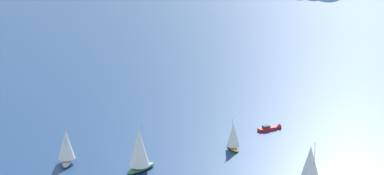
{
  "coord_description": "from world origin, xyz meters",
  "views": [
    {
      "loc": [
        -152.21,
        28.83,
        71.55
      ],
      "look_at": [
        0.0,
        0.0,
        27.76
      ],
      "focal_mm": 67.6,
      "sensor_mm": 36.0,
      "label": 1
    }
  ],
  "objects_px": {
    "sailboat_inshore": "(66,146)",
    "sailboat_trailing": "(310,167)",
    "motorboat_ahead": "(270,128)",
    "sailboat_mid_cluster": "(139,150)",
    "sailboat_offshore": "(233,136)"
  },
  "relations": [
    {
      "from": "sailboat_inshore",
      "to": "sailboat_trailing",
      "type": "distance_m",
      "value": 64.04
    },
    {
      "from": "sailboat_inshore",
      "to": "motorboat_ahead",
      "type": "distance_m",
      "value": 63.02
    },
    {
      "from": "motorboat_ahead",
      "to": "sailboat_mid_cluster",
      "type": "bearing_deg",
      "value": 120.39
    },
    {
      "from": "sailboat_mid_cluster",
      "to": "motorboat_ahead",
      "type": "bearing_deg",
      "value": -59.61
    },
    {
      "from": "motorboat_ahead",
      "to": "sailboat_offshore",
      "type": "bearing_deg",
      "value": 133.19
    },
    {
      "from": "sailboat_trailing",
      "to": "motorboat_ahead",
      "type": "bearing_deg",
      "value": -4.29
    },
    {
      "from": "sailboat_offshore",
      "to": "motorboat_ahead",
      "type": "bearing_deg",
      "value": -46.81
    },
    {
      "from": "sailboat_mid_cluster",
      "to": "sailboat_inshore",
      "type": "bearing_deg",
      "value": 63.58
    },
    {
      "from": "sailboat_trailing",
      "to": "sailboat_mid_cluster",
      "type": "bearing_deg",
      "value": 64.25
    },
    {
      "from": "sailboat_offshore",
      "to": "sailboat_mid_cluster",
      "type": "relative_size",
      "value": 0.69
    },
    {
      "from": "sailboat_inshore",
      "to": "sailboat_trailing",
      "type": "relative_size",
      "value": 0.85
    },
    {
      "from": "sailboat_inshore",
      "to": "sailboat_mid_cluster",
      "type": "xyz_separation_m",
      "value": [
        -9.12,
        -18.35,
        0.98
      ]
    },
    {
      "from": "sailboat_mid_cluster",
      "to": "sailboat_trailing",
      "type": "bearing_deg",
      "value": -115.75
    },
    {
      "from": "sailboat_offshore",
      "to": "sailboat_mid_cluster",
      "type": "xyz_separation_m",
      "value": [
        -10.81,
        27.47,
        1.8
      ]
    },
    {
      "from": "motorboat_ahead",
      "to": "sailboat_mid_cluster",
      "type": "distance_m",
      "value": 49.56
    }
  ]
}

